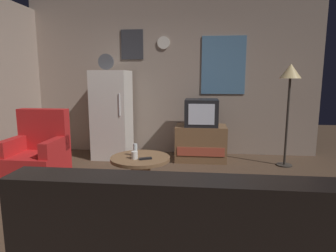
% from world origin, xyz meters
% --- Properties ---
extents(ground_plane, '(12.00, 12.00, 0.00)m').
position_xyz_m(ground_plane, '(0.00, 0.00, 0.00)').
color(ground_plane, '#4C3828').
extents(wall_with_art, '(5.20, 0.12, 2.80)m').
position_xyz_m(wall_with_art, '(0.01, 2.45, 1.40)').
color(wall_with_art, gray).
rests_on(wall_with_art, ground_plane).
extents(fridge, '(0.60, 0.62, 1.77)m').
position_xyz_m(fridge, '(-0.98, 1.98, 0.75)').
color(fridge, silver).
rests_on(fridge, ground_plane).
extents(tv_stand, '(0.84, 0.53, 0.59)m').
position_xyz_m(tv_stand, '(0.56, 1.94, 0.30)').
color(tv_stand, brown).
rests_on(tv_stand, ground_plane).
extents(crt_tv, '(0.54, 0.51, 0.44)m').
position_xyz_m(crt_tv, '(0.56, 1.94, 0.81)').
color(crt_tv, black).
rests_on(crt_tv, tv_stand).
extents(standing_lamp, '(0.32, 0.32, 1.59)m').
position_xyz_m(standing_lamp, '(1.88, 1.76, 1.36)').
color(standing_lamp, '#332D28').
rests_on(standing_lamp, ground_plane).
extents(coffee_table, '(0.72, 0.72, 0.44)m').
position_xyz_m(coffee_table, '(-0.17, 0.47, 0.22)').
color(coffee_table, brown).
rests_on(coffee_table, ground_plane).
extents(wine_glass, '(0.05, 0.05, 0.15)m').
position_xyz_m(wine_glass, '(-0.24, 0.51, 0.51)').
color(wine_glass, silver).
rests_on(wine_glass, coffee_table).
extents(mug_ceramic_white, '(0.08, 0.08, 0.09)m').
position_xyz_m(mug_ceramic_white, '(-0.23, 0.39, 0.48)').
color(mug_ceramic_white, silver).
rests_on(mug_ceramic_white, coffee_table).
extents(remote_control, '(0.16, 0.10, 0.02)m').
position_xyz_m(remote_control, '(-0.09, 0.37, 0.45)').
color(remote_control, black).
rests_on(remote_control, coffee_table).
extents(armchair, '(0.68, 0.68, 0.96)m').
position_xyz_m(armchair, '(-1.61, 0.68, 0.34)').
color(armchair, red).
rests_on(armchair, ground_plane).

